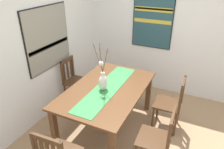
# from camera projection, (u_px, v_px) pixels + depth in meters

# --- Properties ---
(ground_plane) EXTENTS (6.40, 6.40, 0.03)m
(ground_plane) POSITION_uv_depth(u_px,v_px,m) (139.00, 144.00, 3.28)
(ground_plane) COLOR #A37F5B
(wall_back) EXTENTS (6.40, 0.12, 2.70)m
(wall_back) POSITION_uv_depth(u_px,v_px,m) (34.00, 44.00, 3.37)
(wall_back) COLOR white
(wall_back) RESTS_ON ground_plane
(wall_side) EXTENTS (0.12, 6.40, 2.70)m
(wall_side) POSITION_uv_depth(u_px,v_px,m) (174.00, 30.00, 4.15)
(wall_side) COLOR white
(wall_side) RESTS_ON ground_plane
(dining_table) EXTENTS (1.72, 1.09, 0.77)m
(dining_table) POSITION_uv_depth(u_px,v_px,m) (107.00, 94.00, 3.34)
(dining_table) COLOR brown
(dining_table) RESTS_ON ground_plane
(table_runner) EXTENTS (1.58, 0.36, 0.01)m
(table_runner) POSITION_uv_depth(u_px,v_px,m) (107.00, 88.00, 3.29)
(table_runner) COLOR #388447
(table_runner) RESTS_ON dining_table
(centerpiece_vase) EXTENTS (0.20, 0.22, 0.74)m
(centerpiece_vase) POSITION_uv_depth(u_px,v_px,m) (103.00, 81.00, 3.16)
(centerpiece_vase) COLOR silver
(centerpiece_vase) RESTS_ON dining_table
(chair_0) EXTENTS (0.44, 0.44, 0.92)m
(chair_0) POSITION_uv_depth(u_px,v_px,m) (158.00, 138.00, 2.70)
(chair_0) COLOR #4C301C
(chair_0) RESTS_ON ground_plane
(chair_1) EXTENTS (0.44, 0.44, 0.91)m
(chair_1) POSITION_uv_depth(u_px,v_px,m) (75.00, 80.00, 4.11)
(chair_1) COLOR #4C301C
(chair_1) RESTS_ON ground_plane
(chair_2) EXTENTS (0.43, 0.43, 0.93)m
(chair_2) POSITION_uv_depth(u_px,v_px,m) (171.00, 103.00, 3.40)
(chair_2) COLOR #4C301C
(chair_2) RESTS_ON ground_plane
(painting_on_back_wall) EXTENTS (1.03, 0.05, 1.06)m
(painting_on_back_wall) POSITION_uv_depth(u_px,v_px,m) (48.00, 38.00, 3.53)
(painting_on_back_wall) COLOR black
(painting_on_side_wall) EXTENTS (0.05, 0.81, 1.08)m
(painting_on_side_wall) POSITION_uv_depth(u_px,v_px,m) (153.00, 21.00, 4.20)
(painting_on_side_wall) COLOR black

